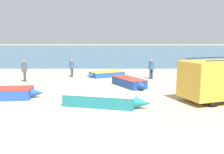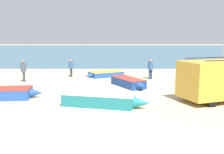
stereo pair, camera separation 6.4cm
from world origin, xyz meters
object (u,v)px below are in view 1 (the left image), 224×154
at_px(fisherman_2, 24,69).
at_px(fisherman_1, 151,67).
at_px(fishing_rowboat_2, 5,93).
at_px(fishing_rowboat_3, 105,74).
at_px(fisherman_0, 203,68).
at_px(fisherman_3, 71,66).
at_px(fishing_rowboat_0, 103,100).
at_px(fishing_rowboat_1, 129,83).

bearing_deg(fisherman_2, fisherman_1, -179.13).
xyz_separation_m(fishing_rowboat_2, fishing_rowboat_3, (5.95, 8.64, -0.07)).
bearing_deg(fisherman_0, fisherman_2, 134.44).
distance_m(fishing_rowboat_3, fisherman_3, 3.25).
relative_size(fishing_rowboat_0, fishing_rowboat_1, 1.25).
xyz_separation_m(fishing_rowboat_0, fisherman_3, (-3.27, 10.29, 0.64)).
bearing_deg(fishing_rowboat_2, fisherman_3, 65.54).
relative_size(fishing_rowboat_2, fishing_rowboat_3, 1.14).
height_order(fishing_rowboat_3, fisherman_2, fisherman_2).
relative_size(fishing_rowboat_0, fishing_rowboat_3, 1.29).
relative_size(fishing_rowboat_2, fisherman_0, 2.36).
bearing_deg(fisherman_2, fishing_rowboat_1, 159.38).
bearing_deg(fisherman_1, fisherman_0, -113.90).
relative_size(fishing_rowboat_3, fisherman_2, 2.11).
distance_m(fisherman_0, fisherman_2, 15.11).
bearing_deg(fisherman_3, fisherman_0, 13.56).
bearing_deg(fishing_rowboat_1, fishing_rowboat_0, -45.43).
xyz_separation_m(fishing_rowboat_0, fisherman_1, (3.91, 9.04, 0.71)).
xyz_separation_m(fishing_rowboat_1, fishing_rowboat_2, (-7.86, -3.68, -0.01)).
relative_size(fishing_rowboat_2, fisherman_3, 2.59).
relative_size(fishing_rowboat_3, fisherman_3, 2.28).
bearing_deg(fisherman_3, fisherman_2, -121.90).
distance_m(fisherman_2, fisherman_3, 4.36).
relative_size(fisherman_1, fisherman_3, 1.07).
bearing_deg(fisherman_3, fishing_rowboat_2, -85.74).
bearing_deg(fishing_rowboat_1, fishing_rowboat_3, 173.78).
bearing_deg(fishing_rowboat_3, fishing_rowboat_0, 63.31).
bearing_deg(fishing_rowboat_3, fishing_rowboat_2, 28.17).
relative_size(fisherman_0, fisherman_3, 1.10).
bearing_deg(fishing_rowboat_0, fisherman_3, 121.54).
bearing_deg(fisherman_1, fishing_rowboat_1, 132.64).
height_order(fishing_rowboat_1, fishing_rowboat_3, fishing_rowboat_1).
height_order(fishing_rowboat_1, fisherman_0, fisherman_0).
distance_m(fishing_rowboat_3, fisherman_0, 8.65).
xyz_separation_m(fishing_rowboat_3, fisherman_0, (8.38, -1.97, 0.83)).
xyz_separation_m(fisherman_2, fisherman_3, (3.54, 2.54, -0.08)).
height_order(fishing_rowboat_3, fisherman_1, fisherman_1).
bearing_deg(fisherman_3, fishing_rowboat_3, 25.50).
xyz_separation_m(fishing_rowboat_1, fisherman_1, (2.11, 3.54, 0.72)).
xyz_separation_m(fishing_rowboat_3, fisherman_2, (-6.71, -2.71, 0.81)).
height_order(fishing_rowboat_2, fisherman_0, fisherman_0).
bearing_deg(fisherman_0, fishing_rowboat_1, 156.38).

